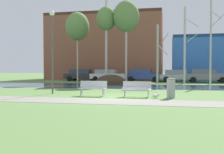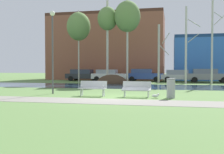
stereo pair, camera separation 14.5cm
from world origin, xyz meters
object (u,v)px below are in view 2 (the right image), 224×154
bench_right (137,89)px  parked_suv_fifth_grey (207,75)px  parked_van_nearest_dark (84,75)px  parked_wagon_fourth_silver (179,76)px  streetlamp (53,38)px  parked_hatch_third_blue (144,75)px  seagull (156,96)px  trash_bin (171,88)px  parked_sedan_second_white (109,75)px  bench_left (93,88)px

bench_right → parked_suv_fifth_grey: bearing=71.1°
parked_van_nearest_dark → parked_wagon_fourth_silver: bearing=-0.3°
streetlamp → parked_hatch_third_blue: (4.08, 16.92, -2.69)m
parked_suv_fifth_grey → seagull: bearing=-105.3°
bench_right → parked_suv_fifth_grey: parked_suv_fifth_grey is taller
parked_wagon_fourth_silver → parked_suv_fifth_grey: bearing=-9.9°
bench_right → parked_wagon_fourth_silver: (2.82, 17.70, 0.28)m
trash_bin → parked_sedan_second_white: 18.98m
streetlamp → parked_hatch_third_blue: 17.61m
trash_bin → streetlamp: bearing=172.6°
seagull → parked_sedan_second_white: 18.90m
parked_suv_fifth_grey → parked_van_nearest_dark: bearing=177.7°
seagull → parked_wagon_fourth_silver: (1.74, 18.03, 0.62)m
bench_right → parked_sedan_second_white: (-5.57, 17.34, 0.30)m
streetlamp → parked_wagon_fourth_silver: bearing=64.0°
bench_left → parked_hatch_third_blue: 17.79m
parked_suv_fifth_grey → parked_sedan_second_white: bearing=179.1°
bench_left → parked_hatch_third_blue: parked_hatch_third_blue is taller
trash_bin → parked_suv_fifth_grey: parked_suv_fifth_grey is taller
streetlamp → parked_suv_fifth_grey: bearing=55.4°
seagull → bench_right: bearing=162.6°
bench_right → trash_bin: 1.88m
parked_van_nearest_dark → parked_suv_fifth_grey: size_ratio=0.99×
parked_sedan_second_white → parked_hatch_third_blue: (4.25, 0.40, 0.03)m
trash_bin → parked_hatch_third_blue: size_ratio=0.24×
streetlamp → parked_wagon_fourth_silver: 18.97m
seagull → parked_suv_fifth_grey: parked_suv_fifth_grey is taller
parked_suv_fifth_grey → parked_hatch_third_blue: bearing=175.4°
parked_sedan_second_white → parked_hatch_third_blue: 4.27m
seagull → parked_hatch_third_blue: (-2.40, 18.08, 0.67)m
seagull → parked_sedan_second_white: (-6.65, 17.68, 0.64)m
bench_right → parked_van_nearest_dark: 19.89m
seagull → parked_van_nearest_dark: (-10.03, 18.10, 0.64)m
bench_right → seagull: bearing=-17.4°
bench_right → parked_wagon_fourth_silver: bearing=81.0°
seagull → parked_wagon_fourth_silver: parked_wagon_fourth_silver is taller
bench_right → seagull: (1.08, -0.34, -0.34)m
parked_hatch_third_blue → parked_sedan_second_white: bearing=-174.6°
parked_suv_fifth_grey → bench_left: bearing=-116.1°
parked_hatch_third_blue → seagull: bearing=-82.4°
streetlamp → parked_wagon_fourth_silver: (8.22, 16.87, -2.73)m
parked_wagon_fourth_silver → parked_sedan_second_white: bearing=-177.6°
bench_left → parked_sedan_second_white: (-3.03, 17.34, 0.30)m
parked_sedan_second_white → parked_hatch_third_blue: bearing=5.4°
bench_left → streetlamp: (-2.86, 0.82, 3.02)m
parked_sedan_second_white → seagull: bearing=-69.4°
parked_van_nearest_dark → bench_right: bearing=-63.3°
trash_bin → parked_wagon_fourth_silver: (0.94, 17.82, 0.20)m
seagull → parked_wagon_fourth_silver: bearing=84.5°
streetlamp → parked_hatch_third_blue: bearing=76.4°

